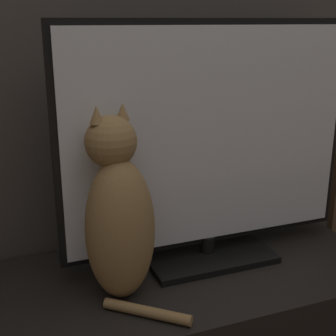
% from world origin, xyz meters
% --- Properties ---
extents(tv, '(0.91, 0.24, 0.73)m').
position_xyz_m(tv, '(0.07, 0.98, 0.84)').
color(tv, black).
rests_on(tv, tv_stand).
extents(cat, '(0.24, 0.32, 0.52)m').
position_xyz_m(cat, '(-0.24, 0.87, 0.71)').
color(cat, '#997547').
rests_on(cat, tv_stand).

